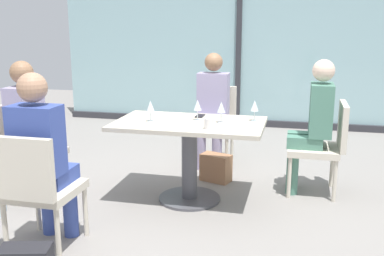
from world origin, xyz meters
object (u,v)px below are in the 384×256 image
at_px(chair_side_end, 23,146).
at_px(wine_glass_3, 221,108).
at_px(wine_glass_2, 150,107).
at_px(chair_front_left, 36,185).
at_px(person_front_left, 43,152).
at_px(person_near_window, 212,104).
at_px(chair_near_window, 214,120).
at_px(person_side_end, 32,125).
at_px(person_far_right, 314,120).
at_px(wine_glass_1, 198,106).
at_px(coffee_cup, 209,124).
at_px(handbag_2, 216,168).
at_px(dining_table_main, 189,143).
at_px(cell_phone_on_table, 200,116).
at_px(wine_glass_0, 255,106).
at_px(chair_far_right, 324,142).

bearing_deg(chair_side_end, wine_glass_3, 10.89).
bearing_deg(wine_glass_2, chair_front_left, -112.51).
height_order(person_front_left, person_near_window, same).
bearing_deg(wine_glass_2, chair_near_window, 74.87).
bearing_deg(person_side_end, person_far_right, 17.50).
bearing_deg(wine_glass_1, coffee_cup, -62.04).
relative_size(wine_glass_3, handbag_2, 0.62).
relative_size(dining_table_main, coffee_cup, 14.52).
distance_m(wine_glass_2, cell_phone_on_table, 0.51).
height_order(chair_side_end, wine_glass_1, wine_glass_1).
relative_size(person_far_right, wine_glass_0, 6.81).
xyz_separation_m(dining_table_main, wine_glass_0, (0.55, 0.16, 0.33)).
bearing_deg(handbag_2, cell_phone_on_table, -89.98).
relative_size(wine_glass_2, coffee_cup, 2.06).
bearing_deg(dining_table_main, person_near_window, 90.00).
xyz_separation_m(dining_table_main, handbag_2, (0.14, 0.55, -0.40)).
xyz_separation_m(chair_front_left, handbag_2, (0.93, 1.72, -0.36)).
distance_m(chair_front_left, chair_side_end, 1.10).
distance_m(wine_glass_1, wine_glass_3, 0.23).
xyz_separation_m(wine_glass_1, wine_glass_3, (0.22, -0.05, 0.00)).
xyz_separation_m(chair_front_left, person_near_window, (0.79, 2.23, 0.20)).
height_order(person_near_window, cell_phone_on_table, person_near_window).
distance_m(chair_side_end, coffee_cup, 1.71).
height_order(chair_far_right, coffee_cup, chair_far_right).
relative_size(person_front_left, person_side_end, 1.00).
xyz_separation_m(person_near_window, wine_glass_1, (0.06, -0.99, 0.16)).
distance_m(wine_glass_3, cell_phone_on_table, 0.35).
distance_m(person_far_right, coffee_cup, 1.10).
distance_m(dining_table_main, person_near_window, 1.07).
bearing_deg(chair_front_left, person_side_end, 123.20).
xyz_separation_m(chair_front_left, person_far_right, (1.86, 1.63, 0.20)).
xyz_separation_m(person_side_end, wine_glass_3, (1.63, 0.34, 0.16)).
distance_m(chair_near_window, cell_phone_on_table, 0.95).
xyz_separation_m(dining_table_main, cell_phone_on_table, (0.04, 0.25, 0.20)).
xyz_separation_m(chair_far_right, cell_phone_on_table, (-1.14, -0.21, 0.24)).
distance_m(person_front_left, handbag_2, 1.94).
xyz_separation_m(chair_near_window, wine_glass_0, (0.55, -1.01, 0.37)).
bearing_deg(chair_far_right, cell_phone_on_table, -169.67).
bearing_deg(chair_side_end, person_far_right, 16.79).
bearing_deg(person_front_left, cell_phone_on_table, 57.62).
bearing_deg(chair_near_window, cell_phone_on_table, -87.46).
height_order(chair_front_left, coffee_cup, chair_front_left).
distance_m(person_near_window, wine_glass_2, 1.19).
xyz_separation_m(coffee_cup, cell_phone_on_table, (-0.18, 0.49, -0.04)).
height_order(chair_front_left, wine_glass_1, wine_glass_1).
relative_size(person_near_window, cell_phone_on_table, 8.75).
bearing_deg(chair_near_window, person_side_end, -132.59).
xyz_separation_m(wine_glass_2, cell_phone_on_table, (0.37, 0.32, -0.13)).
bearing_deg(chair_near_window, chair_far_right, -31.11).
bearing_deg(chair_front_left, dining_table_main, 55.92).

